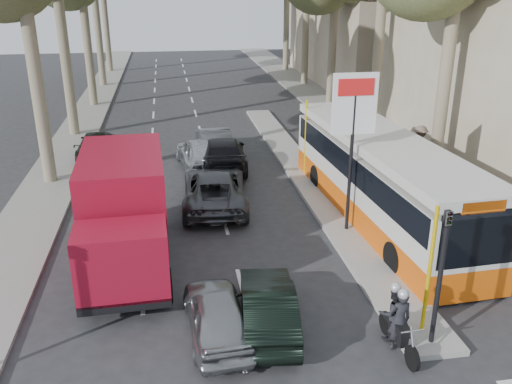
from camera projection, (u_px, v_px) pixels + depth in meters
ground at (287, 323)px, 14.06m from camera, size 120.00×120.00×0.00m
sidewalk_right at (330, 106)px, 38.33m from camera, size 3.20×70.00×0.12m
median_left at (93, 105)px, 38.57m from camera, size 2.40×64.00×0.12m
traffic_island at (305, 175)px, 24.64m from camera, size 1.50×26.00×0.16m
billboard at (353, 131)px, 17.80m from camera, size 1.50×12.10×5.60m
traffic_light_island at (443, 256)px, 12.27m from camera, size 0.16×0.41×3.60m
silver_hatchback at (217, 314)px, 13.38m from camera, size 1.66×3.68×1.23m
dark_hatchback at (268, 306)px, 13.71m from camera, size 1.73×3.92×1.25m
queue_car_a at (215, 189)px, 21.18m from camera, size 2.76×5.36×1.45m
queue_car_b at (223, 154)px, 25.34m from camera, size 2.44×5.34×1.51m
queue_car_c at (199, 153)px, 25.53m from camera, size 2.30×4.52×1.48m
queue_car_d at (214, 141)px, 27.52m from camera, size 1.70×4.38×1.42m
queue_car_e at (98, 144)px, 27.26m from camera, size 1.94×4.46×1.28m
red_truck at (124, 211)px, 16.37m from camera, size 2.66×6.50×3.43m
city_bus at (381, 176)px, 19.72m from camera, size 3.23×12.17×3.18m
motorcycle at (396, 318)px, 12.96m from camera, size 0.73×1.99×1.69m
pedestrian_near at (438, 173)px, 22.45m from camera, size 0.90×0.99×1.55m
pedestrian_far at (419, 146)px, 25.46m from camera, size 1.36×0.94×1.92m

